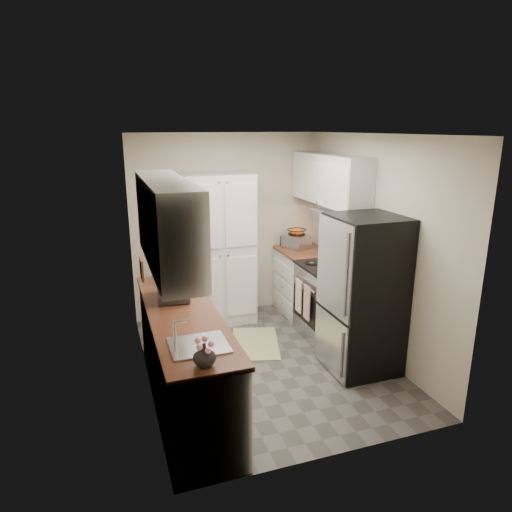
# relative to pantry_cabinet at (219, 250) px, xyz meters

# --- Properties ---
(ground) EXTENTS (3.20, 3.20, 0.00)m
(ground) POSITION_rel_pantry_cabinet_xyz_m (0.20, -1.32, -1.00)
(ground) COLOR #56514C
(ground) RESTS_ON ground
(room_shell) EXTENTS (2.64, 3.24, 2.52)m
(room_shell) POSITION_rel_pantry_cabinet_xyz_m (0.18, -1.32, 0.63)
(room_shell) COLOR beige
(room_shell) RESTS_ON ground
(pantry_cabinet) EXTENTS (0.90, 0.55, 2.00)m
(pantry_cabinet) POSITION_rel_pantry_cabinet_xyz_m (0.00, 0.00, 0.00)
(pantry_cabinet) COLOR silver
(pantry_cabinet) RESTS_ON ground
(base_cabinet_left) EXTENTS (0.60, 2.30, 0.88)m
(base_cabinet_left) POSITION_rel_pantry_cabinet_xyz_m (-0.79, -1.75, -0.56)
(base_cabinet_left) COLOR silver
(base_cabinet_left) RESTS_ON ground
(countertop_left) EXTENTS (0.63, 2.33, 0.04)m
(countertop_left) POSITION_rel_pantry_cabinet_xyz_m (-0.79, -1.75, -0.10)
(countertop_left) COLOR brown
(countertop_left) RESTS_ON base_cabinet_left
(base_cabinet_right) EXTENTS (0.60, 0.80, 0.88)m
(base_cabinet_right) POSITION_rel_pantry_cabinet_xyz_m (1.19, -0.12, -0.56)
(base_cabinet_right) COLOR silver
(base_cabinet_right) RESTS_ON ground
(countertop_right) EXTENTS (0.63, 0.83, 0.04)m
(countertop_right) POSITION_rel_pantry_cabinet_xyz_m (1.19, -0.12, -0.10)
(countertop_right) COLOR brown
(countertop_right) RESTS_ON base_cabinet_right
(electric_range) EXTENTS (0.71, 0.78, 1.13)m
(electric_range) POSITION_rel_pantry_cabinet_xyz_m (1.17, -0.93, -0.52)
(electric_range) COLOR #B7B7BC
(electric_range) RESTS_ON ground
(refrigerator) EXTENTS (0.70, 0.72, 1.70)m
(refrigerator) POSITION_rel_pantry_cabinet_xyz_m (1.14, -1.73, -0.15)
(refrigerator) COLOR #B7B7BC
(refrigerator) RESTS_ON ground
(microwave) EXTENTS (0.36, 0.50, 0.26)m
(microwave) POSITION_rel_pantry_cabinet_xyz_m (-0.81, -1.34, 0.05)
(microwave) COLOR #A4A3A7
(microwave) RESTS_ON countertop_left
(wine_bottle) EXTENTS (0.08, 0.08, 0.34)m
(wine_bottle) POSITION_rel_pantry_cabinet_xyz_m (-0.85, -0.90, 0.09)
(wine_bottle) COLOR black
(wine_bottle) RESTS_ON countertop_left
(flower_vase) EXTENTS (0.20, 0.20, 0.17)m
(flower_vase) POSITION_rel_pantry_cabinet_xyz_m (-0.81, -2.78, 0.01)
(flower_vase) COLOR silver
(flower_vase) RESTS_ON countertop_left
(cutting_board) EXTENTS (0.08, 0.22, 0.27)m
(cutting_board) POSITION_rel_pantry_cabinet_xyz_m (-0.79, -0.73, 0.06)
(cutting_board) COLOR #489031
(cutting_board) RESTS_ON countertop_left
(toaster_oven) EXTENTS (0.39, 0.42, 0.20)m
(toaster_oven) POSITION_rel_pantry_cabinet_xyz_m (1.13, 0.02, 0.02)
(toaster_oven) COLOR #ABAAAF
(toaster_oven) RESTS_ON countertop_right
(fruit_basket) EXTENTS (0.31, 0.31, 0.11)m
(fruit_basket) POSITION_rel_pantry_cabinet_xyz_m (1.14, 0.05, 0.17)
(fruit_basket) COLOR orange
(fruit_basket) RESTS_ON toaster_oven
(kitchen_mat) EXTENTS (0.77, 1.00, 0.01)m
(kitchen_mat) POSITION_rel_pantry_cabinet_xyz_m (0.23, -0.84, -0.99)
(kitchen_mat) COLOR #C6BD7E
(kitchen_mat) RESTS_ON ground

